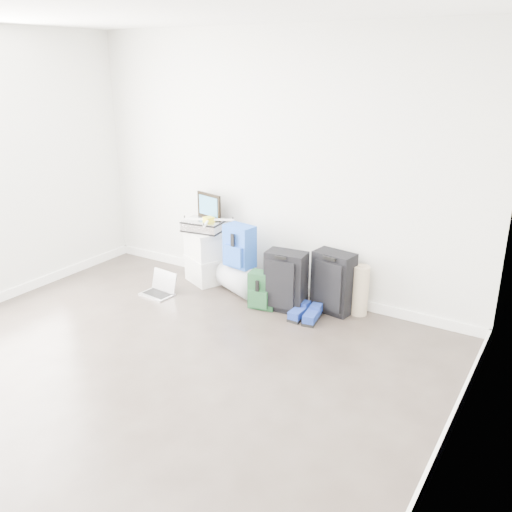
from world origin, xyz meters
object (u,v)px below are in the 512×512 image
Objects in this scene: large_suitcase at (286,281)px; carry_on at (333,283)px; briefcase at (204,225)px; boxes_stack at (205,256)px; laptop at (160,289)px; duffel_bag at (241,279)px.

large_suitcase is 0.98× the size of carry_on.
briefcase is 0.68× the size of carry_on.
carry_on is at bearing 20.23° from large_suitcase.
boxes_stack is 0.36m from briefcase.
briefcase is 0.84m from laptop.
briefcase is at bearing 74.66° from laptop.
laptop is (-0.21, -0.54, -0.24)m from boxes_stack.
carry_on reaches higher than laptop.
carry_on is (1.02, 0.10, 0.15)m from duffel_bag.
large_suitcase reaches higher than duffel_bag.
boxes_stack is 1.54m from carry_on.
briefcase is 1.58m from carry_on.
laptop is at bearing -87.00° from boxes_stack.
carry_on is (0.42, 0.21, 0.01)m from large_suitcase.
briefcase is at bearing 164.97° from large_suitcase.
duffel_bag is (0.53, -0.07, -0.50)m from briefcase.
large_suitcase is 1.70× the size of laptop.
carry_on is at bearing 24.90° from boxes_stack.
briefcase is at bearing -164.39° from duffel_bag.
boxes_stack is 0.97× the size of carry_on.
boxes_stack is 1.15× the size of duffel_bag.
carry_on is at bearing -6.22° from briefcase.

